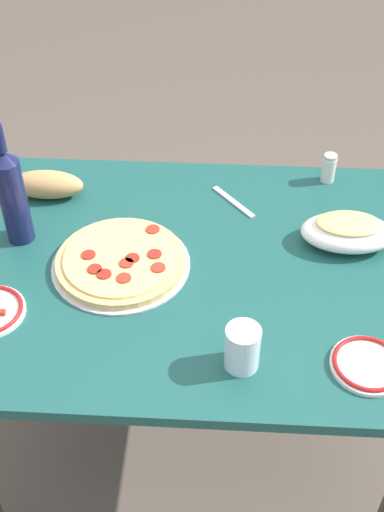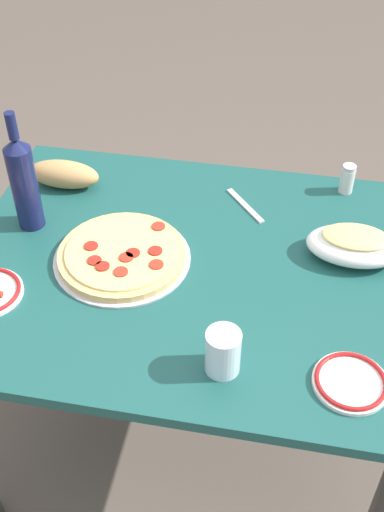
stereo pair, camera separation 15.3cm
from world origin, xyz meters
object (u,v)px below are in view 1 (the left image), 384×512
(baked_pasta_dish, at_px, (348,231))
(bread_loaf, at_px, (47,185))
(water_glass, at_px, (242,348))
(pepperoni_pizza, at_px, (121,261))
(side_plate_near, at_px, (368,364))
(spice_shaker, at_px, (329,168))
(dining_table, at_px, (192,301))
(wine_bottle, at_px, (12,195))

(baked_pasta_dish, distance_m, bread_loaf, 0.83)
(water_glass, bearing_deg, bread_loaf, -46.24)
(pepperoni_pizza, distance_m, side_plate_near, 0.64)
(side_plate_near, height_order, bread_loaf, bread_loaf)
(pepperoni_pizza, bearing_deg, side_plate_near, 153.26)
(baked_pasta_dish, relative_size, spice_shaker, 2.76)
(baked_pasta_dish, bearing_deg, dining_table, 15.17)
(spice_shaker, bearing_deg, pepperoni_pizza, 35.93)
(spice_shaker, bearing_deg, side_plate_near, 91.55)
(baked_pasta_dish, xyz_separation_m, water_glass, (0.27, 0.41, 0.01))
(pepperoni_pizza, bearing_deg, bread_loaf, -48.40)
(side_plate_near, bearing_deg, water_glass, 1.38)
(baked_pasta_dish, distance_m, spice_shaker, 0.28)
(water_glass, distance_m, spice_shaker, 0.74)
(water_glass, height_order, side_plate_near, water_glass)
(side_plate_near, relative_size, spice_shaker, 1.84)
(baked_pasta_dish, height_order, bread_loaf, bread_loaf)
(wine_bottle, xyz_separation_m, side_plate_near, (-0.85, 0.38, -0.13))
(baked_pasta_dish, height_order, water_glass, water_glass)
(dining_table, bearing_deg, bread_loaf, -32.03)
(pepperoni_pizza, bearing_deg, spice_shaker, -144.07)
(water_glass, bearing_deg, dining_table, -68.07)
(dining_table, distance_m, bread_loaf, 0.53)
(dining_table, bearing_deg, baked_pasta_dish, -164.83)
(water_glass, bearing_deg, pepperoni_pizza, -44.33)
(baked_pasta_dish, bearing_deg, bread_loaf, -10.94)
(pepperoni_pizza, relative_size, spice_shaker, 3.99)
(baked_pasta_dish, bearing_deg, water_glass, 56.73)
(water_glass, height_order, spice_shaker, water_glass)
(dining_table, relative_size, wine_bottle, 3.48)
(wine_bottle, xyz_separation_m, spice_shaker, (-0.83, -0.31, -0.10))
(dining_table, bearing_deg, wine_bottle, -10.10)
(water_glass, relative_size, spice_shaker, 1.23)
(baked_pasta_dish, height_order, wine_bottle, wine_bottle)
(baked_pasta_dish, relative_size, bread_loaf, 1.16)
(water_glass, bearing_deg, baked_pasta_dish, -123.27)
(side_plate_near, height_order, spice_shaker, spice_shaker)
(dining_table, relative_size, pepperoni_pizza, 3.37)
(dining_table, relative_size, baked_pasta_dish, 4.88)
(water_glass, distance_m, side_plate_near, 0.27)
(pepperoni_pizza, distance_m, baked_pasta_dish, 0.58)
(side_plate_near, bearing_deg, baked_pasta_dish, -90.25)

